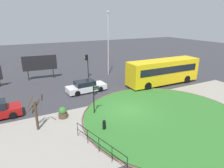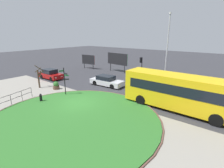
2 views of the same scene
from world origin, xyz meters
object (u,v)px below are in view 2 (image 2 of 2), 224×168
object	(u,v)px
car_far_lane	(107,81)
planter_near_signpost	(56,86)
billboard_right	(88,60)
street_tree_bare	(39,77)
lamppost_tall	(167,48)
signpost_directional	(65,80)
bus_yellow	(179,92)
traffic_light_near	(141,63)
car_near_lane	(51,74)
billboard_left	(117,59)
bollard_foreground	(41,98)

from	to	relation	value
car_far_lane	planter_near_signpost	xyz separation A→B (m)	(-3.95, -5.12, -0.18)
billboard_right	street_tree_bare	bearing A→B (deg)	-77.55
car_far_lane	lamppost_tall	world-z (taller)	lamppost_tall
signpost_directional	bus_yellow	xyz separation A→B (m)	(11.21, 3.91, -0.10)
planter_near_signpost	traffic_light_near	bearing A→B (deg)	59.89
car_near_lane	planter_near_signpost	xyz separation A→B (m)	(5.12, -2.55, -0.24)
car_near_lane	car_far_lane	distance (m)	9.43
car_far_lane	traffic_light_near	xyz separation A→B (m)	(2.14, 5.37, 1.86)
bus_yellow	billboard_left	bearing A→B (deg)	146.32
bollard_foreground	traffic_light_near	size ratio (longest dim) A/B	0.25
billboard_right	billboard_left	bearing A→B (deg)	4.76
traffic_light_near	lamppost_tall	size ratio (longest dim) A/B	0.37
traffic_light_near	car_near_lane	bearing A→B (deg)	46.53
car_far_lane	signpost_directional	bearing A→B (deg)	-105.46
signpost_directional	billboard_right	distance (m)	15.18
lamppost_tall	bollard_foreground	bearing A→B (deg)	-117.27
traffic_light_near	planter_near_signpost	xyz separation A→B (m)	(-6.09, -10.49, -2.04)
billboard_right	street_tree_bare	distance (m)	13.25
signpost_directional	car_near_lane	bearing A→B (deg)	158.17
signpost_directional	street_tree_bare	bearing A→B (deg)	-176.03
traffic_light_near	lamppost_tall	distance (m)	4.34
car_far_lane	bus_yellow	bearing A→B (deg)	-13.45
bus_yellow	lamppost_tall	bearing A→B (deg)	120.34
billboard_left	billboard_right	size ratio (longest dim) A/B	1.47
car_near_lane	planter_near_signpost	world-z (taller)	car_near_lane
bollard_foreground	bus_yellow	bearing A→B (deg)	30.11
bollard_foreground	street_tree_bare	size ratio (longest dim) A/B	0.28
billboard_right	planter_near_signpost	size ratio (longest dim) A/B	3.13
signpost_directional	lamppost_tall	world-z (taller)	lamppost_tall
street_tree_bare	bollard_foreground	bearing A→B (deg)	-28.77
bollard_foreground	car_far_lane	bearing A→B (deg)	79.30
street_tree_bare	traffic_light_near	bearing A→B (deg)	54.18
signpost_directional	billboard_left	distance (m)	13.67
bollard_foreground	billboard_right	bearing A→B (deg)	119.59
bus_yellow	street_tree_bare	xyz separation A→B (m)	(-16.07, -4.25, -0.24)
bus_yellow	billboard_left	world-z (taller)	billboard_left
bus_yellow	car_near_lane	distance (m)	19.08
signpost_directional	billboard_right	bearing A→B (deg)	126.05
bollard_foreground	bus_yellow	world-z (taller)	bus_yellow
planter_near_signpost	lamppost_tall	bearing A→B (deg)	48.19
traffic_light_near	lamppost_tall	bearing A→B (deg)	-163.93
traffic_light_near	planter_near_signpost	distance (m)	12.30
bollard_foreground	car_near_lane	world-z (taller)	car_near_lane
lamppost_tall	billboard_left	size ratio (longest dim) A/B	2.03
car_near_lane	billboard_left	xyz separation A→B (m)	(5.15, 10.26, 1.62)
bollard_foreground	car_far_lane	distance (m)	8.67
traffic_light_near	street_tree_bare	size ratio (longest dim) A/B	1.09
bollard_foreground	billboard_left	size ratio (longest dim) A/B	0.19
car_far_lane	billboard_left	xyz separation A→B (m)	(-3.93, 7.69, 1.67)
traffic_light_near	lamppost_tall	world-z (taller)	lamppost_tall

